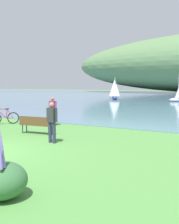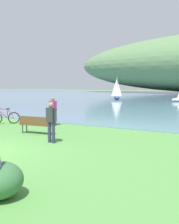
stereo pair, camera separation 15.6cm
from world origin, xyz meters
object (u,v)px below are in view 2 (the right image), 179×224
object	(u,v)px
bicycle_beside_path	(5,118)
person_on_the_grass	(51,120)
person_at_shoreline	(53,109)
park_bench_near_camera	(36,123)
sailboat_far_off	(117,89)

from	to	relation	value
bicycle_beside_path	person_on_the_grass	size ratio (longest dim) A/B	0.81
person_on_the_grass	person_at_shoreline	bearing A→B (deg)	128.08
park_bench_near_camera	bicycle_beside_path	size ratio (longest dim) A/B	1.34
park_bench_near_camera	person_on_the_grass	distance (m)	2.39
sailboat_far_off	person_at_shoreline	bearing A→B (deg)	-71.44
park_bench_near_camera	bicycle_beside_path	xyz separation A→B (m)	(-4.03, 1.61, -0.12)
bicycle_beside_path	sailboat_far_off	xyz separation A→B (m)	(-6.38, 28.88, 1.33)
person_at_shoreline	person_on_the_grass	xyz separation A→B (m)	(3.05, -3.90, 0.00)
person_at_shoreline	bicycle_beside_path	bearing A→B (deg)	-160.79
park_bench_near_camera	person_at_shoreline	size ratio (longest dim) A/B	1.08
person_at_shoreline	sailboat_far_off	xyz separation A→B (m)	(-9.35, 27.85, 0.75)
bicycle_beside_path	sailboat_far_off	bearing A→B (deg)	102.46
park_bench_near_camera	person_on_the_grass	xyz separation A→B (m)	(1.99, -1.25, 0.46)
park_bench_near_camera	bicycle_beside_path	distance (m)	4.34
park_bench_near_camera	sailboat_far_off	bearing A→B (deg)	108.86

